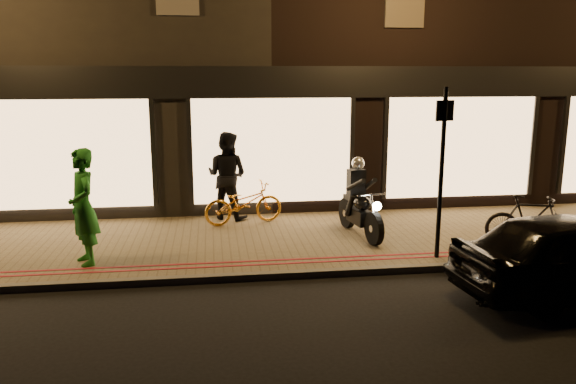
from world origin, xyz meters
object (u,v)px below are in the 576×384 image
object	(u,v)px
bicycle_gold	(244,203)
motorcycle	(359,206)
person_green	(83,207)
parked_car	(576,254)
sign_post	(442,164)

from	to	relation	value
bicycle_gold	motorcycle	bearing A→B (deg)	-132.65
person_green	parked_car	distance (m)	7.95
bicycle_gold	person_green	distance (m)	3.67
motorcycle	sign_post	bearing A→B (deg)	-66.07
sign_post	person_green	bearing A→B (deg)	175.24
parked_car	person_green	bearing A→B (deg)	67.16
motorcycle	parked_car	bearing A→B (deg)	-61.26
motorcycle	person_green	xyz separation A→B (m)	(-5.11, -1.04, 0.38)
bicycle_gold	person_green	bearing A→B (deg)	114.01
person_green	parked_car	world-z (taller)	person_green
parked_car	bicycle_gold	bearing A→B (deg)	40.32
bicycle_gold	parked_car	xyz separation A→B (m)	(4.79, -4.43, 0.07)
parked_car	sign_post	bearing A→B (deg)	35.28
motorcycle	parked_car	size ratio (longest dim) A/B	0.51
sign_post	person_green	world-z (taller)	sign_post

